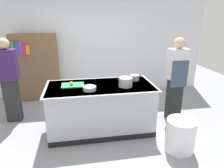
{
  "coord_description": "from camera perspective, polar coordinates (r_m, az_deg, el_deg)",
  "views": [
    {
      "loc": [
        -0.39,
        -3.47,
        2.11
      ],
      "look_at": [
        0.25,
        0.2,
        0.85
      ],
      "focal_mm": 32.44,
      "sensor_mm": 36.0,
      "label": 1
    }
  ],
  "objects": [
    {
      "name": "ground_plane",
      "position": [
        4.08,
        -3.05,
        -12.5
      ],
      "size": [
        10.0,
        10.0,
        0.0
      ],
      "primitive_type": "plane",
      "color": "gray"
    },
    {
      "name": "back_wall",
      "position": [
        5.61,
        -6.02,
        12.34
      ],
      "size": [
        6.4,
        0.12,
        3.0
      ],
      "primitive_type": "cube",
      "color": "silver",
      "rests_on": "ground_plane"
    },
    {
      "name": "counter_island",
      "position": [
        3.86,
        -3.17,
        -6.57
      ],
      "size": [
        1.98,
        0.98,
        0.9
      ],
      "color": "#B7BABF",
      "rests_on": "ground_plane"
    },
    {
      "name": "cutting_board",
      "position": [
        3.75,
        -10.97,
        -0.31
      ],
      "size": [
        0.4,
        0.28,
        0.02
      ],
      "primitive_type": "cube",
      "color": "green",
      "rests_on": "counter_island"
    },
    {
      "name": "onion",
      "position": [
        3.7,
        -11.4,
        0.16
      ],
      "size": [
        0.07,
        0.07,
        0.07
      ],
      "primitive_type": "sphere",
      "color": "tan",
      "rests_on": "cutting_board"
    },
    {
      "name": "stock_pot",
      "position": [
        3.62,
        3.85,
        0.56
      ],
      "size": [
        0.31,
        0.25,
        0.17
      ],
      "color": "#B7BABF",
      "rests_on": "counter_island"
    },
    {
      "name": "sauce_pan",
      "position": [
        4.01,
        6.39,
        1.8
      ],
      "size": [
        0.24,
        0.18,
        0.11
      ],
      "color": "#99999E",
      "rests_on": "counter_island"
    },
    {
      "name": "mixing_bowl",
      "position": [
        3.46,
        -6.37,
        -1.24
      ],
      "size": [
        0.23,
        0.23,
        0.07
      ],
      "primitive_type": "cylinder",
      "color": "#B7BABF",
      "rests_on": "counter_island"
    },
    {
      "name": "trash_bin",
      "position": [
        3.55,
        18.69,
        -13.55
      ],
      "size": [
        0.47,
        0.47,
        0.55
      ],
      "primitive_type": "cylinder",
      "color": "white",
      "rests_on": "ground_plane"
    },
    {
      "name": "person_chef",
      "position": [
        4.32,
        17.62,
        1.71
      ],
      "size": [
        0.38,
        0.25,
        1.72
      ],
      "rotation": [
        0.0,
        0.0,
        1.34
      ],
      "color": "black",
      "rests_on": "ground_plane"
    },
    {
      "name": "person_guest",
      "position": [
        4.53,
        -27.02,
        1.26
      ],
      "size": [
        0.38,
        0.24,
        1.72
      ],
      "rotation": [
        0.0,
        0.0,
        -1.39
      ],
      "color": "#282828",
      "rests_on": "ground_plane"
    },
    {
      "name": "bookshelf",
      "position": [
        5.51,
        -20.6,
        4.3
      ],
      "size": [
        1.1,
        0.31,
        1.7
      ],
      "color": "brown",
      "rests_on": "ground_plane"
    }
  ]
}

